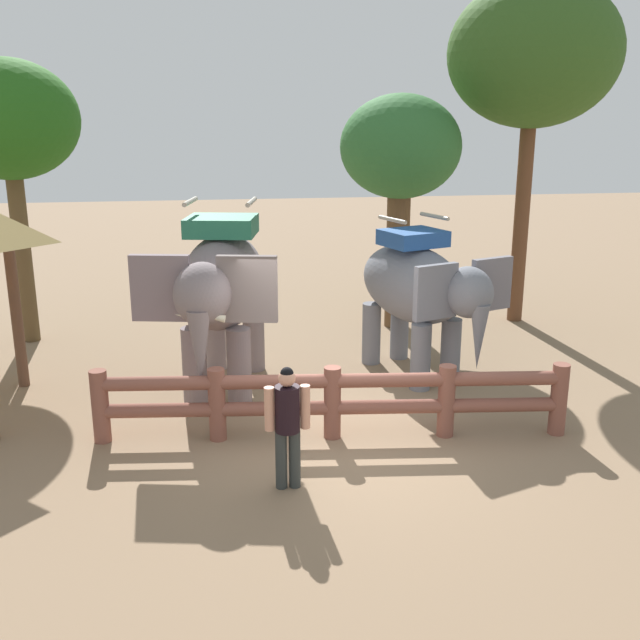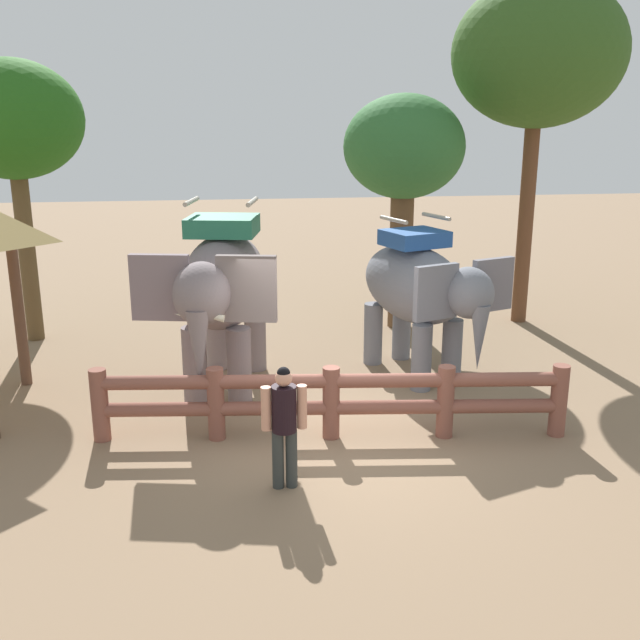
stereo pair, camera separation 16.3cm
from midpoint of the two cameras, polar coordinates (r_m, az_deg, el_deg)
The scene contains 8 objects.
ground_plane at distance 10.46m, azimuth 1.44°, elevation -9.43°, with size 60.00×60.00×0.00m, color #856A50.
log_fence at distance 10.38m, azimuth 1.32°, elevation -6.01°, with size 6.66×0.92×1.05m.
elephant_near_left at distance 11.86m, azimuth -7.20°, elevation 2.52°, with size 2.23×3.73×3.13m.
elephant_center at distance 12.61m, azimuth 8.10°, elevation 2.35°, with size 2.32×3.31×2.78m.
tourist_woman_in_black at distance 8.95m, azimuth -2.26°, elevation -7.64°, with size 0.55×0.30×1.56m.
tree_far_left at distance 16.37m, azimuth 16.81°, elevation 19.01°, with size 3.48×3.48×7.08m.
tree_back_center at distance 15.44m, azimuth -22.36°, elevation 13.92°, with size 2.63×2.63×5.44m.
tree_far_right at distance 15.41m, azimuth 6.81°, elevation 12.72°, with size 2.46×2.46×4.83m.
Camera 2 is at (-1.42, -9.36, 4.46)m, focal length 41.40 mm.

